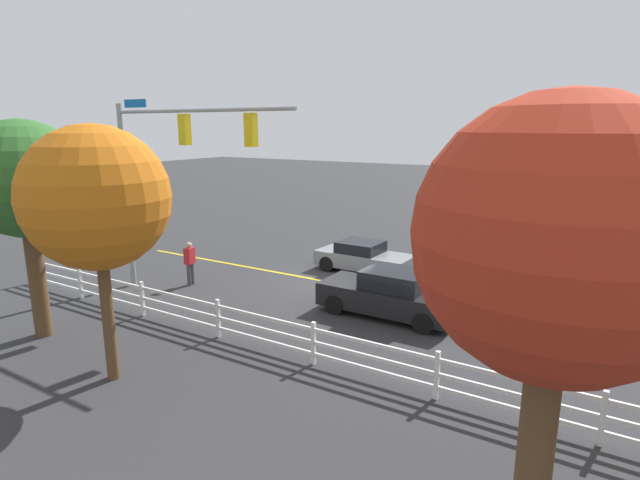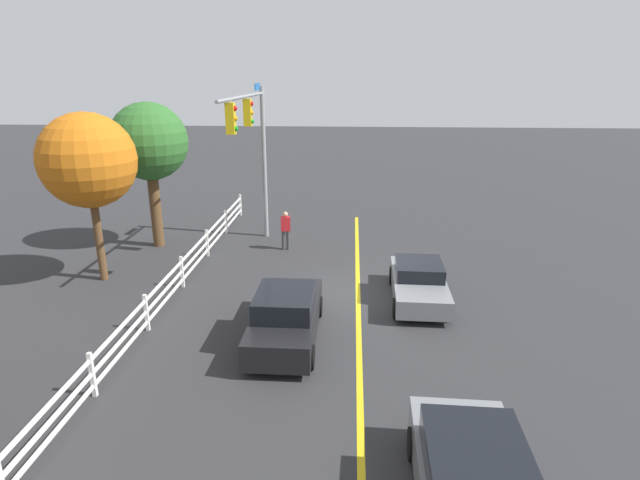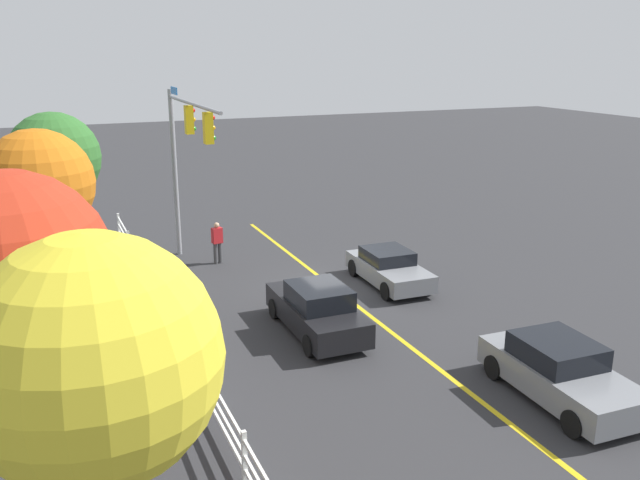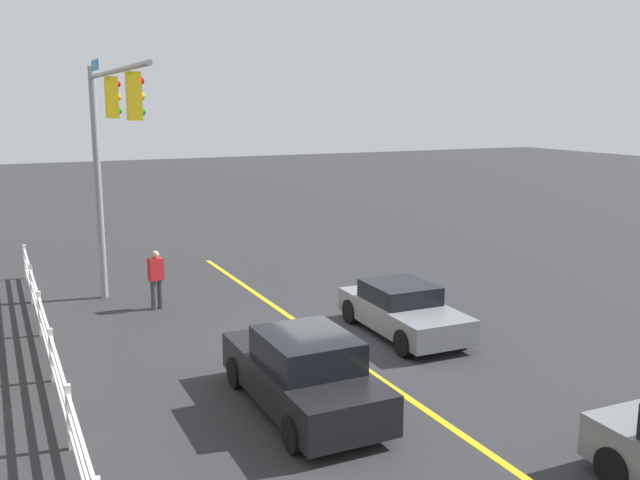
{
  "view_description": "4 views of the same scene",
  "coord_description": "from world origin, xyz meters",
  "px_view_note": "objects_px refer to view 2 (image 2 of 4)",
  "views": [
    {
      "loc": [
        -9.38,
        16.37,
        6.0
      ],
      "look_at": [
        0.01,
        1.01,
        1.91
      ],
      "focal_mm": 28.3,
      "sensor_mm": 36.0,
      "label": 1
    },
    {
      "loc": [
        -16.15,
        0.29,
        7.22
      ],
      "look_at": [
        -1.24,
        1.24,
        2.36
      ],
      "focal_mm": 28.47,
      "sensor_mm": 36.0,
      "label": 2
    },
    {
      "loc": [
        -20.76,
        9.42,
        8.34
      ],
      "look_at": [
        -1.25,
        1.12,
        2.28
      ],
      "focal_mm": 37.88,
      "sensor_mm": 36.0,
      "label": 3
    },
    {
      "loc": [
        -14.58,
        7.16,
        5.71
      ],
      "look_at": [
        -0.4,
        0.35,
        2.64
      ],
      "focal_mm": 39.04,
      "sensor_mm": 36.0,
      "label": 4
    }
  ],
  "objects_px": {
    "car_0": "(419,282)",
    "tree_3": "(88,161)",
    "pedestrian": "(286,229)",
    "car_2": "(286,316)",
    "tree_0": "(149,143)"
  },
  "relations": [
    {
      "from": "car_2",
      "to": "tree_0",
      "type": "bearing_deg",
      "value": 40.29
    },
    {
      "from": "car_0",
      "to": "car_2",
      "type": "bearing_deg",
      "value": -52.46
    },
    {
      "from": "tree_0",
      "to": "pedestrian",
      "type": "bearing_deg",
      "value": -91.79
    },
    {
      "from": "car_2",
      "to": "tree_0",
      "type": "height_order",
      "value": "tree_0"
    },
    {
      "from": "pedestrian",
      "to": "tree_3",
      "type": "xyz_separation_m",
      "value": [
        -3.8,
        6.31,
        3.48
      ]
    },
    {
      "from": "pedestrian",
      "to": "tree_3",
      "type": "relative_size",
      "value": 0.28
    },
    {
      "from": "tree_0",
      "to": "tree_3",
      "type": "relative_size",
      "value": 1.02
    },
    {
      "from": "car_0",
      "to": "pedestrian",
      "type": "xyz_separation_m",
      "value": [
        4.88,
        5.1,
        0.3
      ]
    },
    {
      "from": "car_0",
      "to": "tree_0",
      "type": "distance_m",
      "value": 12.55
    },
    {
      "from": "car_0",
      "to": "pedestrian",
      "type": "height_order",
      "value": "pedestrian"
    },
    {
      "from": "car_0",
      "to": "tree_3",
      "type": "relative_size",
      "value": 0.67
    },
    {
      "from": "pedestrian",
      "to": "tree_0",
      "type": "bearing_deg",
      "value": -102.31
    },
    {
      "from": "pedestrian",
      "to": "tree_0",
      "type": "height_order",
      "value": "tree_0"
    },
    {
      "from": "car_2",
      "to": "tree_0",
      "type": "xyz_separation_m",
      "value": [
        8.03,
        6.72,
        3.8
      ]
    },
    {
      "from": "car_0",
      "to": "tree_3",
      "type": "height_order",
      "value": "tree_3"
    }
  ]
}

